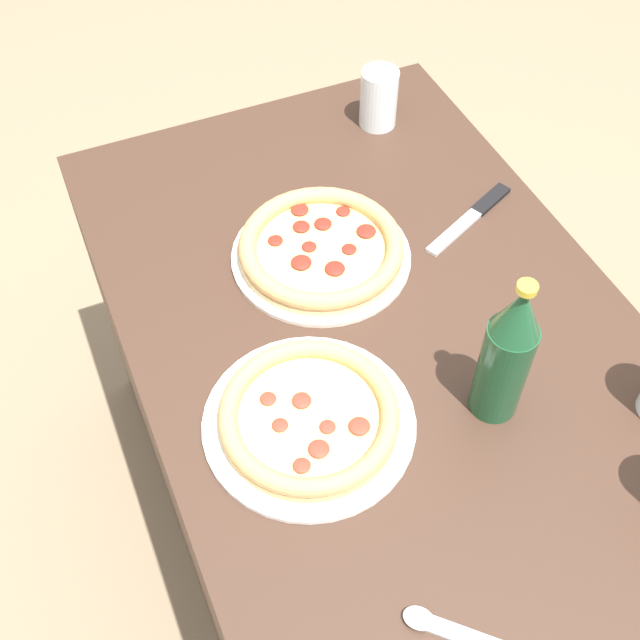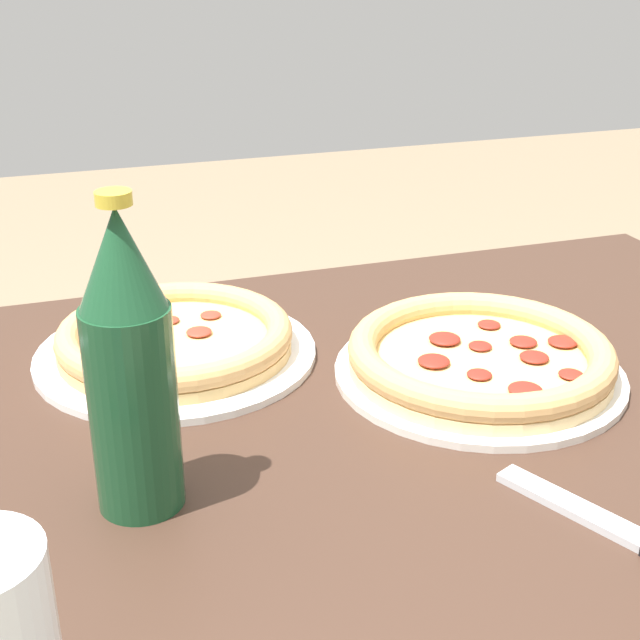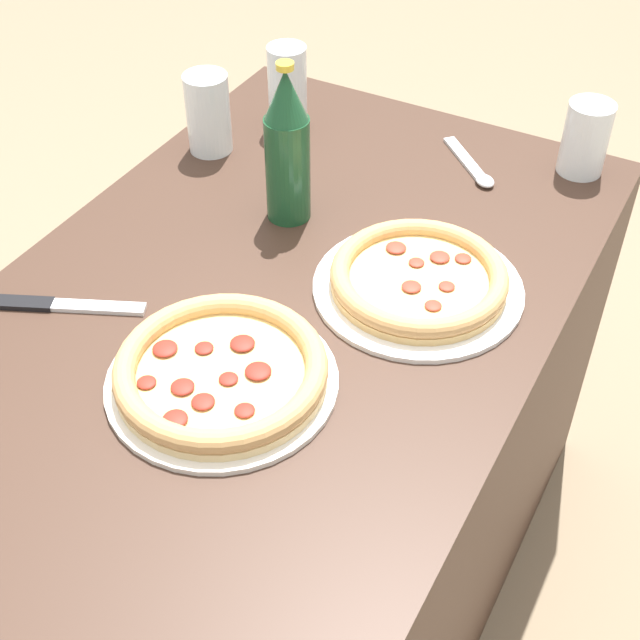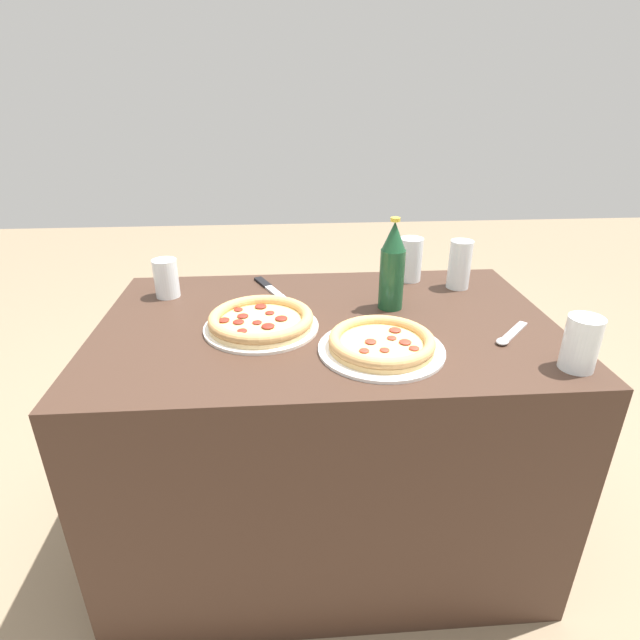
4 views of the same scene
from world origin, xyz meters
TOP-DOWN VIEW (x-y plane):
  - ground_plane at (0.00, 0.00)m, footprint 8.00×8.00m
  - table at (0.00, 0.00)m, footprint 1.21×0.76m
  - pizza_margherita at (-0.17, -0.03)m, footprint 0.30×0.30m
  - pizza_pepperoni at (0.11, -0.17)m, footprint 0.30×0.30m
  - glass_red_wine at (-0.46, 0.21)m, footprint 0.07×0.07m
  - glass_iced_tea at (0.43, 0.22)m, footprint 0.07×0.07m
  - glass_cola at (0.29, 0.30)m, footprint 0.08×0.08m
  - glass_lemonade at (0.53, -0.29)m, footprint 0.08×0.08m
  - beer_bottle at (0.19, 0.08)m, footprint 0.07×0.07m
  - knife at (-0.16, 0.25)m, footprint 0.11×0.21m
  - spoon at (0.44, -0.13)m, footprint 0.13×0.14m

SIDE VIEW (x-z plane):
  - ground_plane at x=0.00m, z-range 0.00..0.00m
  - table at x=0.00m, z-range 0.00..0.74m
  - knife at x=-0.16m, z-range 0.73..0.74m
  - spoon at x=0.44m, z-range 0.73..0.75m
  - pizza_pepperoni at x=0.11m, z-range 0.73..0.78m
  - pizza_margherita at x=-0.17m, z-range 0.73..0.78m
  - glass_red_wine at x=-0.46m, z-range 0.73..0.85m
  - glass_lemonade at x=0.53m, z-range 0.73..0.86m
  - glass_cola at x=0.29m, z-range 0.73..0.87m
  - glass_iced_tea at x=0.43m, z-range 0.73..0.88m
  - beer_bottle at x=0.19m, z-range 0.73..0.99m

